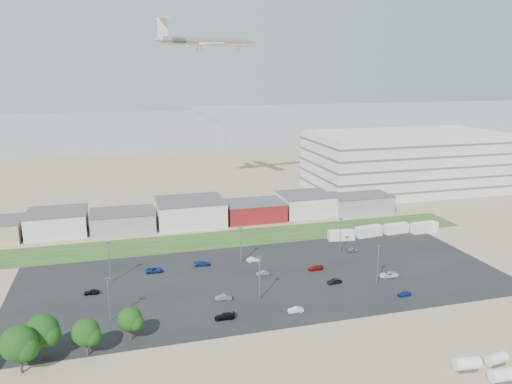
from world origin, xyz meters
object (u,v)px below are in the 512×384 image
object	(u,v)px
parked_car_7	(263,273)
parked_car_12	(315,268)
parked_car_2	(404,294)
parked_car_6	(202,263)
parked_car_8	(353,250)
airliner	(206,42)
parked_car_4	(224,297)
parked_car_3	(225,316)
parked_car_13	(296,310)
parked_car_1	(335,281)
parked_car_11	(254,260)
storage_tank_nw	(467,363)
parked_car_9	(154,270)
parked_car_0	(388,275)
parked_car_10	(85,338)
box_trailer_a	(341,235)
parked_car_5	(92,292)

from	to	relation	value
parked_car_7	parked_car_12	bearing A→B (deg)	85.84
parked_car_2	parked_car_6	distance (m)	51.56
parked_car_8	parked_car_2	bearing A→B (deg)	179.64
airliner	parked_car_4	distance (m)	115.93
parked_car_3	parked_car_13	size ratio (longest dim) A/B	1.25
parked_car_12	parked_car_13	distance (m)	24.26
parked_car_1	parked_car_2	size ratio (longest dim) A/B	1.13
parked_car_1	parked_car_6	world-z (taller)	parked_car_6
parked_car_3	parked_car_12	xyz separation A→B (m)	(28.17, 19.33, -0.05)
parked_car_11	parked_car_12	bearing A→B (deg)	-130.63
airliner	parked_car_1	size ratio (longest dim) A/B	11.96
parked_car_2	parked_car_3	size ratio (longest dim) A/B	0.74
storage_tank_nw	parked_car_6	size ratio (longest dim) A/B	0.99
parked_car_12	airliner	bearing A→B (deg)	-177.13
parked_car_8	parked_car_12	xyz separation A→B (m)	(-15.36, -9.62, -0.01)
storage_tank_nw	parked_car_11	world-z (taller)	storage_tank_nw
parked_car_11	parked_car_13	xyz separation A→B (m)	(0.92, -30.49, -0.05)
storage_tank_nw	airliner	bearing A→B (deg)	98.21
parked_car_8	parked_car_11	bearing A→B (deg)	92.16
parked_car_9	parked_car_4	bearing A→B (deg)	-143.33
parked_car_0	parked_car_10	xyz separation A→B (m)	(-71.54, -11.12, -0.09)
parked_car_4	parked_car_7	bearing A→B (deg)	138.16
box_trailer_a	parked_car_1	xyz separation A→B (m)	(-15.48, -29.17, -0.91)
storage_tank_nw	parked_car_5	bearing A→B (deg)	142.17
parked_car_0	parked_car_7	xyz separation A→B (m)	(-29.76, 9.64, -0.08)
parked_car_2	parked_car_11	xyz separation A→B (m)	(-27.59, 29.73, 0.07)
parked_car_1	parked_car_12	distance (m)	9.23
parked_car_7	parked_car_13	xyz separation A→B (m)	(1.05, -20.93, -0.01)
box_trailer_a	parked_car_9	xyz separation A→B (m)	(-56.95, -10.26, -0.88)
parked_car_9	parked_car_11	size ratio (longest dim) A/B	1.19
box_trailer_a	parked_car_7	bearing A→B (deg)	-138.16
parked_car_2	parked_car_13	size ratio (longest dim) A/B	0.93
parked_car_1	parked_car_4	size ratio (longest dim) A/B	0.95
parked_car_9	parked_car_10	xyz separation A→B (m)	(-15.51, -30.10, -0.06)
parked_car_11	parked_car_1	bearing A→B (deg)	-146.66
parked_car_11	parked_car_9	bearing A→B (deg)	85.56
parked_car_2	parked_car_11	distance (m)	40.56
parked_car_8	parked_car_1	bearing A→B (deg)	145.83
parked_car_11	parked_car_6	bearing A→B (deg)	80.87
parked_car_8	parked_car_12	distance (m)	18.13
parked_car_1	box_trailer_a	bearing A→B (deg)	145.06
box_trailer_a	parked_car_7	world-z (taller)	box_trailer_a
parked_car_6	parked_car_2	bearing A→B (deg)	-120.28
storage_tank_nw	parked_car_6	bearing A→B (deg)	120.95
parked_car_2	parked_car_12	distance (m)	24.05
parked_car_9	parked_car_3	bearing A→B (deg)	-154.81
parked_car_2	parked_car_7	distance (m)	34.27
parked_car_12	parked_car_9	bearing A→B (deg)	-108.32
parked_car_10	parked_car_11	distance (m)	51.72
box_trailer_a	parked_car_6	xyz separation A→B (m)	(-44.37, -9.02, -0.86)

